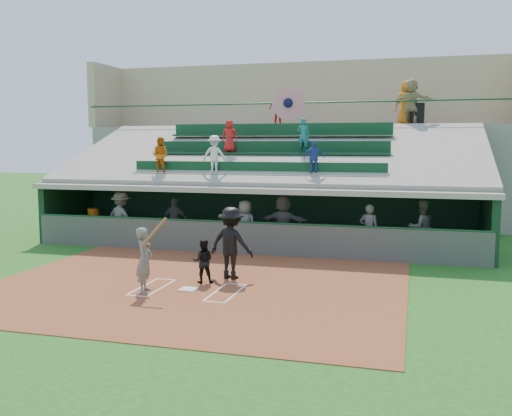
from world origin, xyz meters
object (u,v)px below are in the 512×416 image
(batter_at_plate, at_px, (145,260))
(trash_bin, at_px, (417,114))
(home_plate, at_px, (188,289))
(white_table, at_px, (94,229))
(catcher, at_px, (203,261))
(water_cooler, at_px, (93,214))

(batter_at_plate, distance_m, trash_bin, 15.23)
(home_plate, bearing_deg, trash_bin, 66.02)
(batter_at_plate, relative_size, trash_bin, 2.09)
(white_table, distance_m, trash_bin, 14.49)
(trash_bin, bearing_deg, white_table, -153.27)
(catcher, height_order, trash_bin, trash_bin)
(water_cooler, relative_size, trash_bin, 0.47)
(catcher, height_order, white_table, catcher)
(catcher, xyz_separation_m, white_table, (-6.76, 5.58, -0.19))
(batter_at_plate, height_order, water_cooler, batter_at_plate)
(batter_at_plate, distance_m, catcher, 1.73)
(home_plate, distance_m, catcher, 1.02)
(trash_bin, bearing_deg, home_plate, -113.98)
(home_plate, bearing_deg, batter_at_plate, -152.89)
(white_table, bearing_deg, home_plate, -57.00)
(catcher, bearing_deg, water_cooler, -57.58)
(home_plate, bearing_deg, white_table, 136.08)
(white_table, bearing_deg, catcher, -52.64)
(home_plate, xyz_separation_m, white_table, (-6.66, 6.41, 0.39))
(batter_at_plate, xyz_separation_m, trash_bin, (6.57, 13.08, 4.20))
(water_cooler, bearing_deg, white_table, -63.74)
(catcher, bearing_deg, white_table, -57.48)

